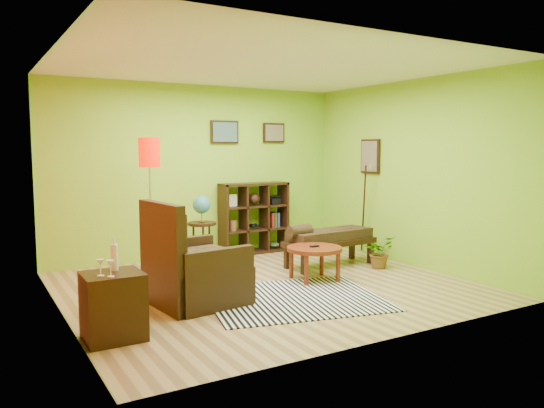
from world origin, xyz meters
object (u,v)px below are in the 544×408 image
globe_table (202,213)px  cube_shelf (255,218)px  armchair (192,273)px  potted_plant (379,256)px  coffee_table (314,252)px  floor_lamp (149,165)px  side_cabinet (113,306)px  bench (328,238)px

globe_table → cube_shelf: cube_shelf is taller
armchair → potted_plant: size_ratio=2.50×
coffee_table → floor_lamp: (-1.90, 1.12, 1.16)m
coffee_table → side_cabinet: 3.03m
globe_table → bench: (1.59, -1.09, -0.37)m
floor_lamp → globe_table: 1.36m
bench → potted_plant: bearing=-38.7°
coffee_table → cube_shelf: (0.22, 2.08, 0.21)m
coffee_table → cube_shelf: size_ratio=0.62×
cube_shelf → potted_plant: cube_shelf is taller
coffee_table → bench: size_ratio=0.49×
cube_shelf → bench: 1.55m
coffee_table → potted_plant: bearing=5.6°
side_cabinet → cube_shelf: cube_shelf is taller
armchair → cube_shelf: size_ratio=0.99×
cube_shelf → bench: bearing=-73.1°
globe_table → potted_plant: (2.19, -1.57, -0.62)m
side_cabinet → bench: (3.56, 1.49, 0.11)m
coffee_table → globe_table: (-0.92, 1.69, 0.41)m
side_cabinet → globe_table: bearing=52.5°
floor_lamp → armchair: bearing=-87.3°
cube_shelf → floor_lamp: bearing=-155.4°
side_cabinet → cube_shelf: size_ratio=0.79×
floor_lamp → side_cabinet: bearing=-116.5°
cube_shelf → side_cabinet: bearing=-136.3°
potted_plant → side_cabinet: bearing=-166.3°
cube_shelf → coffee_table: bearing=-95.9°
side_cabinet → globe_table: size_ratio=0.89×
coffee_table → side_cabinet: side_cabinet is taller
armchair → side_cabinet: bearing=-146.5°
side_cabinet → potted_plant: bearing=13.7°
globe_table → potted_plant: size_ratio=2.22×
globe_table → bench: globe_table is taller
side_cabinet → potted_plant: 4.29m
coffee_table → armchair: armchair is taller
coffee_table → cube_shelf: 2.11m
floor_lamp → coffee_table: bearing=-30.5°
bench → potted_plant: 0.81m
coffee_table → globe_table: size_ratio=0.70×
globe_table → potted_plant: bearing=-35.6°
armchair → floor_lamp: floor_lamp is taller
armchair → bench: (2.50, 0.79, 0.07)m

